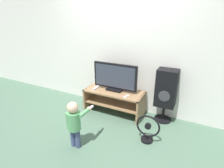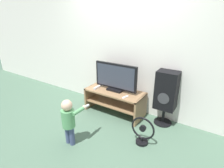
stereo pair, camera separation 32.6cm
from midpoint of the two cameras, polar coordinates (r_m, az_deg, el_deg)
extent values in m
plane|color=#4C6B56|center=(3.43, -3.94, -11.02)|extent=(16.00, 16.00, 0.00)
cube|color=silver|center=(3.46, 0.59, 12.46)|extent=(10.00, 0.06, 2.60)
cube|color=#93704C|center=(3.41, -1.96, -2.45)|extent=(1.16, 0.51, 0.03)
cube|color=#93704C|center=(3.52, -1.91, -6.11)|extent=(1.12, 0.47, 0.02)
cube|color=#93704C|center=(3.78, -9.42, -3.94)|extent=(0.04, 0.51, 0.47)
cube|color=#93704C|center=(3.31, 6.75, -7.73)|extent=(0.04, 0.51, 0.47)
cube|color=black|center=(3.42, -1.76, -1.76)|extent=(0.31, 0.20, 0.04)
cube|color=black|center=(3.32, -1.81, 2.51)|extent=(0.88, 0.05, 0.50)
cube|color=#333847|center=(3.30, -2.04, 2.36)|extent=(0.81, 0.01, 0.43)
cube|color=white|center=(3.51, -7.84, -1.34)|extent=(0.04, 0.20, 0.04)
cube|color=#3F8CE5|center=(3.43, -8.78, -1.91)|extent=(0.02, 0.00, 0.01)
cube|color=white|center=(3.14, 1.80, -4.15)|extent=(0.07, 0.13, 0.02)
cylinder|color=#337FD8|center=(3.13, 1.80, -3.94)|extent=(0.01, 0.01, 0.00)
cylinder|color=#3F4C72|center=(2.82, -15.99, -16.34)|extent=(0.08, 0.08, 0.30)
cylinder|color=#3F4C72|center=(2.77, -14.63, -16.93)|extent=(0.08, 0.08, 0.30)
cylinder|color=#599E66|center=(2.63, -15.94, -11.62)|extent=(0.19, 0.19, 0.28)
sphere|color=beige|center=(2.52, -16.44, -7.46)|extent=(0.16, 0.16, 0.16)
cylinder|color=#599E66|center=(2.70, -17.66, -11.15)|extent=(0.06, 0.06, 0.23)
cylinder|color=#599E66|center=(2.58, -12.63, -9.18)|extent=(0.06, 0.23, 0.06)
sphere|color=beige|center=(2.66, -11.06, -8.09)|extent=(0.07, 0.07, 0.07)
cube|color=white|center=(2.69, -10.54, -7.73)|extent=(0.03, 0.13, 0.02)
cylinder|color=black|center=(3.46, 13.56, -11.17)|extent=(0.32, 0.32, 0.02)
cylinder|color=black|center=(3.38, 13.78, -9.07)|extent=(0.05, 0.05, 0.31)
cube|color=black|center=(3.17, 14.55, -1.32)|extent=(0.35, 0.27, 0.68)
cylinder|color=#38383D|center=(3.08, 13.79, -3.96)|extent=(0.19, 0.01, 0.19)
cylinder|color=black|center=(2.90, 8.02, -17.63)|extent=(0.19, 0.19, 0.04)
cylinder|color=black|center=(2.87, 8.08, -16.85)|extent=(0.04, 0.04, 0.06)
torus|color=black|center=(2.75, 8.30, -13.57)|extent=(0.37, 0.03, 0.37)
cylinder|color=black|center=(2.75, 8.30, -13.57)|extent=(0.10, 0.05, 0.10)
camera|label=1|loc=(0.16, -92.86, -1.12)|focal=28.00mm
camera|label=2|loc=(0.16, 87.14, 1.12)|focal=28.00mm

